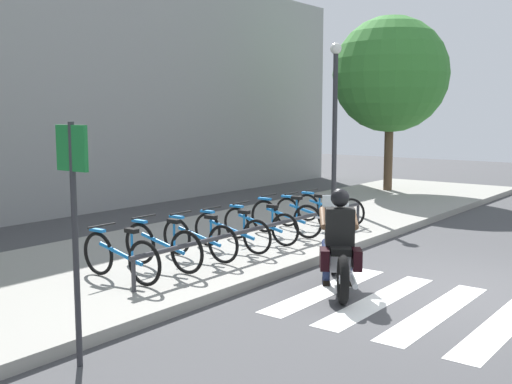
# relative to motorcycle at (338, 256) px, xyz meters

# --- Properties ---
(ground_plane) EXTENTS (48.00, 48.00, 0.00)m
(ground_plane) POSITION_rel_motorcycle_xyz_m (0.92, -1.55, -0.47)
(ground_plane) COLOR #424244
(sidewalk) EXTENTS (24.00, 4.40, 0.15)m
(sidewalk) POSITION_rel_motorcycle_xyz_m (0.92, 3.13, -0.39)
(sidewalk) COLOR gray
(sidewalk) RESTS_ON ground
(crosswalk_stripe_1) EXTENTS (2.80, 0.40, 0.01)m
(crosswalk_stripe_1) POSITION_rel_motorcycle_xyz_m (-0.22, -2.35, -0.46)
(crosswalk_stripe_1) COLOR white
(crosswalk_stripe_1) RESTS_ON ground
(crosswalk_stripe_2) EXTENTS (2.80, 0.40, 0.01)m
(crosswalk_stripe_2) POSITION_rel_motorcycle_xyz_m (-0.22, -1.55, -0.46)
(crosswalk_stripe_2) COLOR white
(crosswalk_stripe_2) RESTS_ON ground
(crosswalk_stripe_3) EXTENTS (2.80, 0.40, 0.01)m
(crosswalk_stripe_3) POSITION_rel_motorcycle_xyz_m (-0.22, -0.75, -0.46)
(crosswalk_stripe_3) COLOR white
(crosswalk_stripe_3) RESTS_ON ground
(crosswalk_stripe_4) EXTENTS (2.80, 0.40, 0.01)m
(crosswalk_stripe_4) POSITION_rel_motorcycle_xyz_m (-0.22, 0.05, -0.46)
(crosswalk_stripe_4) COLOR white
(crosswalk_stripe_4) RESTS_ON ground
(motorcycle) EXTENTS (1.88, 1.35, 1.25)m
(motorcycle) POSITION_rel_motorcycle_xyz_m (0.00, 0.00, 0.00)
(motorcycle) COLOR black
(motorcycle) RESTS_ON ground
(rider) EXTENTS (0.77, 0.74, 1.45)m
(rider) POSITION_rel_motorcycle_xyz_m (-0.07, -0.04, 0.37)
(rider) COLOR black
(rider) RESTS_ON ground
(bicycle_0) EXTENTS (0.48, 1.60, 0.77)m
(bicycle_0) POSITION_rel_motorcycle_xyz_m (-2.02, 2.33, 0.04)
(bicycle_0) COLOR black
(bicycle_0) RESTS_ON sidewalk
(bicycle_1) EXTENTS (0.48, 1.64, 0.79)m
(bicycle_1) POSITION_rel_motorcycle_xyz_m (-1.21, 2.33, 0.04)
(bicycle_1) COLOR black
(bicycle_1) RESTS_ON sidewalk
(bicycle_2) EXTENTS (0.48, 1.61, 0.74)m
(bicycle_2) POSITION_rel_motorcycle_xyz_m (-0.41, 2.33, 0.03)
(bicycle_2) COLOR black
(bicycle_2) RESTS_ON sidewalk
(bicycle_3) EXTENTS (0.48, 1.68, 0.72)m
(bicycle_3) POSITION_rel_motorcycle_xyz_m (0.40, 2.33, 0.02)
(bicycle_3) COLOR black
(bicycle_3) RESTS_ON sidewalk
(bicycle_4) EXTENTS (0.48, 1.68, 0.72)m
(bicycle_4) POSITION_rel_motorcycle_xyz_m (1.21, 2.33, 0.02)
(bicycle_4) COLOR black
(bicycle_4) RESTS_ON sidewalk
(bicycle_5) EXTENTS (0.48, 1.64, 0.78)m
(bicycle_5) POSITION_rel_motorcycle_xyz_m (2.01, 2.33, 0.04)
(bicycle_5) COLOR black
(bicycle_5) RESTS_ON sidewalk
(bicycle_6) EXTENTS (0.48, 1.63, 0.73)m
(bicycle_6) POSITION_rel_motorcycle_xyz_m (2.82, 2.33, 0.02)
(bicycle_6) COLOR black
(bicycle_6) RESTS_ON sidewalk
(bicycle_7) EXTENTS (0.48, 1.67, 0.72)m
(bicycle_7) POSITION_rel_motorcycle_xyz_m (3.63, 2.33, 0.02)
(bicycle_7) COLOR black
(bicycle_7) RESTS_ON sidewalk
(bike_rack) EXTENTS (6.25, 0.07, 0.49)m
(bike_rack) POSITION_rel_motorcycle_xyz_m (0.80, 1.77, 0.11)
(bike_rack) COLOR #333338
(bike_rack) RESTS_ON sidewalk
(street_lamp) EXTENTS (0.28, 0.28, 4.19)m
(street_lamp) POSITION_rel_motorcycle_xyz_m (5.86, 3.53, 2.08)
(street_lamp) COLOR #2D2D33
(street_lamp) RESTS_ON ground
(street_sign) EXTENTS (0.06, 0.44, 2.41)m
(street_sign) POSITION_rel_motorcycle_xyz_m (-3.98, 0.63, 1.19)
(street_sign) COLOR #2D2D33
(street_sign) RESTS_ON ground
(tree_near_rack) EXTENTS (3.46, 3.46, 5.37)m
(tree_near_rack) POSITION_rel_motorcycle_xyz_m (9.78, 3.93, 3.16)
(tree_near_rack) COLOR brown
(tree_near_rack) RESTS_ON ground
(building_backdrop) EXTENTS (24.00, 1.20, 6.39)m
(building_backdrop) POSITION_rel_motorcycle_xyz_m (0.92, 8.83, 2.73)
(building_backdrop) COLOR #949494
(building_backdrop) RESTS_ON ground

